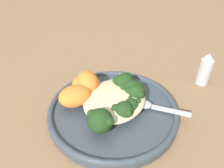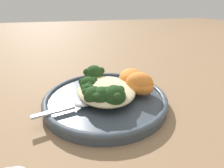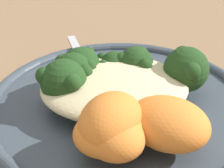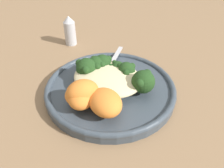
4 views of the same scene
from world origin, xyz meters
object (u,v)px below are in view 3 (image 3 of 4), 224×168
object	(u,v)px
sweet_potato_chunk_1	(168,123)
broccoli_stalk_0	(181,73)
broccoli_stalk_4	(79,77)
sweet_potato_chunk_3	(113,132)
broccoli_stalk_2	(116,77)
sweet_potato_chunk_2	(112,131)
quinoa_mound	(115,86)
sweet_potato_chunk_0	(116,123)
broccoli_stalk_3	(87,72)
broccoli_stalk_1	(134,69)
spoon	(85,64)
broccoli_stalk_5	(71,85)
plate	(121,107)

from	to	relation	value
sweet_potato_chunk_1	broccoli_stalk_0	bearing A→B (deg)	69.70
broccoli_stalk_4	sweet_potato_chunk_3	bearing A→B (deg)	150.99
broccoli_stalk_0	broccoli_stalk_2	bearing A→B (deg)	144.00
sweet_potato_chunk_1	sweet_potato_chunk_3	distance (m)	0.04
broccoli_stalk_4	sweet_potato_chunk_3	xyz separation A→B (m)	(0.02, -0.08, -0.00)
broccoli_stalk_2	sweet_potato_chunk_2	distance (m)	0.09
broccoli_stalk_0	quinoa_mound	bearing A→B (deg)	159.81
broccoli_stalk_0	sweet_potato_chunk_0	size ratio (longest dim) A/B	1.79
sweet_potato_chunk_0	broccoli_stalk_0	bearing A→B (deg)	48.36
broccoli_stalk_3	broccoli_stalk_0	bearing A→B (deg)	-130.21
broccoli_stalk_1	spoon	distance (m)	0.06
broccoli_stalk_1	sweet_potato_chunk_2	world-z (taller)	same
broccoli_stalk_0	broccoli_stalk_5	size ratio (longest dim) A/B	1.03
plate	sweet_potato_chunk_3	size ratio (longest dim) A/B	4.33
broccoli_stalk_2	sweet_potato_chunk_1	distance (m)	0.09
broccoli_stalk_4	broccoli_stalk_5	world-z (taller)	broccoli_stalk_5
sweet_potato_chunk_3	sweet_potato_chunk_0	bearing A→B (deg)	62.88
quinoa_mound	spoon	bearing A→B (deg)	113.03
plate	sweet_potato_chunk_3	bearing A→B (deg)	-100.41
broccoli_stalk_1	spoon	xyz separation A→B (m)	(-0.05, 0.04, -0.01)
quinoa_mound	broccoli_stalk_5	world-z (taller)	broccoli_stalk_5
quinoa_mound	sweet_potato_chunk_2	xyz separation A→B (m)	(-0.01, -0.07, 0.00)
broccoli_stalk_5	broccoli_stalk_0	bearing A→B (deg)	-149.92
plate	broccoli_stalk_2	distance (m)	0.03
broccoli_stalk_3	sweet_potato_chunk_0	world-z (taller)	sweet_potato_chunk_0
broccoli_stalk_0	sweet_potato_chunk_2	size ratio (longest dim) A/B	1.73
quinoa_mound	sweet_potato_chunk_2	size ratio (longest dim) A/B	2.32
sweet_potato_chunk_3	plate	bearing A→B (deg)	79.59
broccoli_stalk_5	quinoa_mound	bearing A→B (deg)	-148.90
broccoli_stalk_3	broccoli_stalk_5	distance (m)	0.03
broccoli_stalk_3	broccoli_stalk_5	world-z (taller)	broccoli_stalk_5
broccoli_stalk_4	broccoli_stalk_3	bearing A→B (deg)	-81.09
quinoa_mound	sweet_potato_chunk_2	distance (m)	0.07
broccoli_stalk_5	spoon	xyz separation A→B (m)	(0.01, 0.07, -0.02)
sweet_potato_chunk_1	sweet_potato_chunk_2	distance (m)	0.04
sweet_potato_chunk_2	sweet_potato_chunk_3	distance (m)	0.00
plate	broccoli_stalk_2	xyz separation A→B (m)	(-0.00, 0.02, 0.02)
sweet_potato_chunk_2	spoon	distance (m)	0.14
broccoli_stalk_0	sweet_potato_chunk_1	bearing A→B (deg)	-137.29
broccoli_stalk_3	spoon	world-z (taller)	broccoli_stalk_3
sweet_potato_chunk_0	spoon	distance (m)	0.13
broccoli_stalk_2	spoon	bearing A→B (deg)	33.39
plate	sweet_potato_chunk_3	xyz separation A→B (m)	(-0.01, -0.07, 0.03)
plate	spoon	bearing A→B (deg)	117.64
broccoli_stalk_0	sweet_potato_chunk_2	world-z (taller)	broccoli_stalk_0
quinoa_mound	broccoli_stalk_2	world-z (taller)	broccoli_stalk_2
broccoli_stalk_4	plate	bearing A→B (deg)	-151.43
sweet_potato_chunk_1	sweet_potato_chunk_3	xyz separation A→B (m)	(-0.04, -0.01, -0.00)
quinoa_mound	broccoli_stalk_5	distance (m)	0.04
broccoli_stalk_3	sweet_potato_chunk_2	distance (m)	0.09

